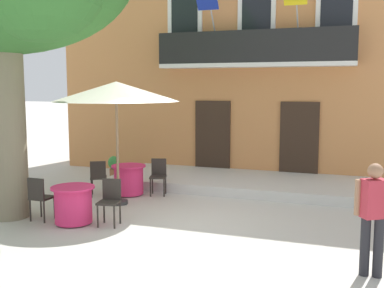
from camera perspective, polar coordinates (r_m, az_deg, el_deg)
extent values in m
plane|color=beige|center=(9.58, -1.68, -9.53)|extent=(120.00, 120.00, 0.00)
cube|color=#CC844C|center=(15.84, 9.39, 10.68)|extent=(13.00, 4.00, 7.50)
cube|color=#332319|center=(14.23, 2.56, 0.69)|extent=(1.10, 0.08, 2.30)
cube|color=#332319|center=(13.70, 13.02, 0.26)|extent=(1.10, 0.08, 2.30)
cube|color=silver|center=(14.54, -0.88, 14.66)|extent=(1.10, 0.08, 1.90)
cube|color=black|center=(14.51, -0.92, 14.67)|extent=(0.84, 0.04, 1.60)
cube|color=silver|center=(13.94, 7.93, 14.92)|extent=(1.10, 0.08, 1.90)
cube|color=black|center=(13.91, 7.90, 14.94)|extent=(0.84, 0.04, 1.60)
cube|color=silver|center=(13.66, 17.32, 14.83)|extent=(1.10, 0.08, 1.90)
cube|color=black|center=(13.63, 17.31, 14.85)|extent=(0.84, 0.04, 1.60)
cube|color=silver|center=(13.54, 7.59, 9.59)|extent=(5.60, 0.65, 0.12)
cube|color=black|center=(13.28, 7.35, 11.84)|extent=(5.60, 0.06, 0.90)
cylinder|color=#B2B2B7|center=(13.81, 2.47, 15.47)|extent=(0.04, 0.95, 1.33)
cube|color=#192D9E|center=(13.43, 1.89, 17.01)|extent=(0.60, 0.29, 0.38)
cylinder|color=#B2B2B7|center=(13.31, 12.78, 15.62)|extent=(0.04, 0.95, 1.33)
cylinder|color=#47423D|center=(14.23, -1.62, 10.34)|extent=(0.27, 0.27, 0.29)
ellipsoid|color=#38843D|center=(14.26, -1.63, 11.88)|extent=(0.35, 0.35, 0.48)
cylinder|color=slate|center=(13.86, 2.89, 10.41)|extent=(0.32, 0.32, 0.28)
ellipsoid|color=#38843D|center=(13.88, 2.90, 11.71)|extent=(0.42, 0.42, 0.35)
cylinder|color=#47423D|center=(13.58, 7.62, 10.49)|extent=(0.26, 0.26, 0.31)
ellipsoid|color=#38843D|center=(13.60, 7.64, 11.75)|extent=(0.34, 0.34, 0.29)
cylinder|color=#47423D|center=(13.38, 12.52, 10.29)|extent=(0.34, 0.34, 0.24)
ellipsoid|color=#4C8E38|center=(13.40, 12.55, 11.36)|extent=(0.44, 0.44, 0.25)
cylinder|color=slate|center=(13.29, 17.53, 10.24)|extent=(0.26, 0.26, 0.29)
ellipsoid|color=#4C8E38|center=(13.31, 17.58, 11.63)|extent=(0.34, 0.34, 0.36)
cube|color=silver|center=(12.80, 6.39, -4.73)|extent=(7.19, 2.70, 0.25)
cylinder|color=#7F755B|center=(10.35, -21.93, 1.14)|extent=(0.83, 0.83, 3.52)
cylinder|color=#E52D66|center=(9.66, -14.37, -7.34)|extent=(0.74, 0.74, 0.68)
cylinder|color=#E52D66|center=(9.57, -14.44, -5.20)|extent=(0.86, 0.86, 0.04)
cylinder|color=#2D2823|center=(9.75, -14.31, -9.37)|extent=(0.44, 0.44, 0.03)
cylinder|color=#2D2823|center=(10.36, -18.06, -7.32)|extent=(0.04, 0.04, 0.45)
cylinder|color=#2D2823|center=(10.16, -16.53, -7.55)|extent=(0.04, 0.04, 0.45)
cylinder|color=#2D2823|center=(10.10, -19.25, -7.73)|extent=(0.04, 0.04, 0.45)
cylinder|color=#2D2823|center=(9.89, -17.71, -7.98)|extent=(0.04, 0.04, 0.45)
cube|color=#2D2823|center=(10.07, -17.94, -6.29)|extent=(0.40, 0.40, 0.04)
cube|color=#2D2823|center=(9.88, -18.64, -5.21)|extent=(0.38, 0.04, 0.42)
cylinder|color=#2D2823|center=(9.20, -9.53, -8.88)|extent=(0.04, 0.04, 0.45)
cylinder|color=#2D2823|center=(9.32, -11.51, -8.72)|extent=(0.04, 0.04, 0.45)
cylinder|color=#2D2823|center=(9.51, -8.82, -8.34)|extent=(0.04, 0.04, 0.45)
cylinder|color=#2D2823|center=(9.62, -10.75, -8.19)|extent=(0.04, 0.04, 0.45)
cube|color=#2D2823|center=(9.35, -10.19, -7.08)|extent=(0.46, 0.46, 0.04)
cube|color=#2D2823|center=(9.46, -9.83, -5.47)|extent=(0.38, 0.10, 0.42)
cylinder|color=#E52D66|center=(11.90, -7.78, -4.45)|extent=(0.74, 0.74, 0.68)
cylinder|color=#E52D66|center=(11.83, -7.81, -2.70)|extent=(0.86, 0.86, 0.04)
cylinder|color=#2D2823|center=(11.97, -7.75, -6.12)|extent=(0.44, 0.44, 0.03)
cylinder|color=#2D2823|center=(12.11, -12.16, -5.05)|extent=(0.04, 0.04, 0.45)
cylinder|color=#2D2823|center=(12.10, -10.55, -5.02)|extent=(0.04, 0.04, 0.45)
cylinder|color=#2D2823|center=(11.78, -12.25, -5.39)|extent=(0.04, 0.04, 0.45)
cylinder|color=#2D2823|center=(11.76, -10.59, -5.37)|extent=(0.04, 0.04, 0.45)
cube|color=#2D2823|center=(11.89, -11.41, -4.05)|extent=(0.54, 0.54, 0.04)
cube|color=#2D2823|center=(11.67, -11.48, -3.11)|extent=(0.35, 0.22, 0.42)
cylinder|color=#2D2823|center=(11.62, -3.46, -5.41)|extent=(0.04, 0.04, 0.45)
cylinder|color=#2D2823|center=(11.67, -5.12, -5.38)|extent=(0.04, 0.04, 0.45)
cylinder|color=#2D2823|center=(11.95, -3.26, -5.06)|extent=(0.04, 0.04, 0.45)
cylinder|color=#2D2823|center=(11.99, -4.88, -5.03)|extent=(0.04, 0.04, 0.45)
cube|color=#2D2823|center=(11.76, -4.19, -4.05)|extent=(0.49, 0.49, 0.04)
cube|color=#2D2823|center=(11.89, -4.09, -2.80)|extent=(0.38, 0.14, 0.42)
cylinder|color=#997A56|center=(10.86, -9.14, -0.74)|extent=(0.06, 0.06, 2.55)
cylinder|color=#333333|center=(11.10, -9.02, -7.07)|extent=(0.44, 0.44, 0.08)
cone|color=silver|center=(10.76, -9.29, 6.39)|extent=(2.90, 2.90, 0.45)
cylinder|color=#995638|center=(14.09, -9.57, -3.60)|extent=(0.26, 0.26, 0.29)
ellipsoid|color=#38843D|center=(14.03, -9.60, -2.25)|extent=(0.34, 0.34, 0.38)
cylinder|color=#232328|center=(7.34, 20.48, -11.69)|extent=(0.14, 0.14, 0.87)
cylinder|color=#232328|center=(7.35, 21.91, -11.74)|extent=(0.14, 0.14, 0.87)
cube|color=#B72D3D|center=(7.15, 21.46, -6.26)|extent=(0.40, 0.37, 0.56)
sphere|color=#9E7051|center=(7.07, 21.61, -3.10)|extent=(0.22, 0.22, 0.22)
cylinder|color=#9E7051|center=(7.14, 19.68, -6.19)|extent=(0.09, 0.09, 0.52)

